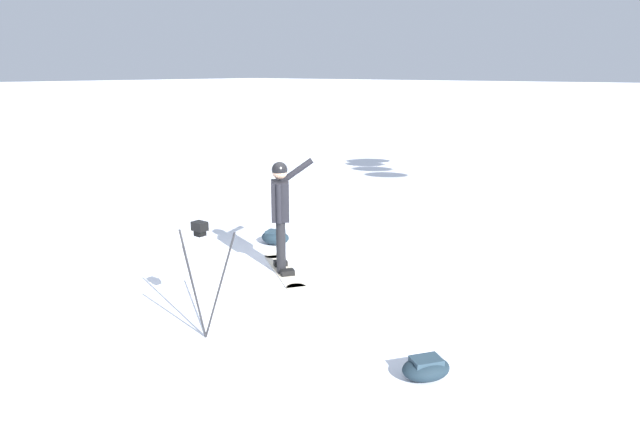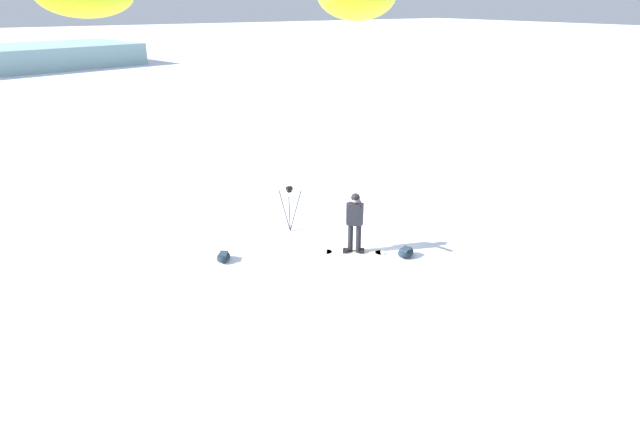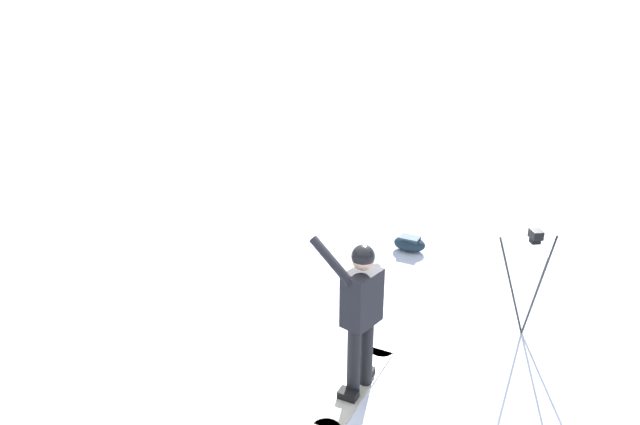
{
  "view_description": "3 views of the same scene",
  "coord_description": "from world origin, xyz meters",
  "px_view_note": "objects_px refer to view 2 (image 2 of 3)",
  "views": [
    {
      "loc": [
        -6.04,
        -5.0,
        3.0
      ],
      "look_at": [
        -0.21,
        -0.44,
        1.11
      ],
      "focal_mm": 31.34,
      "sensor_mm": 36.0,
      "label": 1
    },
    {
      "loc": [
        10.29,
        -7.19,
        6.36
      ],
      "look_at": [
        0.2,
        -0.8,
        1.52
      ],
      "focal_mm": 29.42,
      "sensor_mm": 36.0,
      "label": 2
    },
    {
      "loc": [
        1.09,
        5.75,
        4.29
      ],
      "look_at": [
        0.22,
        -0.81,
        1.53
      ],
      "focal_mm": 34.86,
      "sensor_mm": 36.0,
      "label": 3
    }
  ],
  "objects_px": {
    "snowboarder": "(355,217)",
    "gear_bag_small": "(223,257)",
    "camera_tripod": "(290,200)",
    "snowboard": "(354,252)",
    "gear_bag_large": "(406,252)"
  },
  "relations": [
    {
      "from": "snowboarder",
      "to": "gear_bag_small",
      "type": "xyz_separation_m",
      "value": [
        -1.42,
        -3.2,
        -0.92
      ]
    },
    {
      "from": "snowboarder",
      "to": "camera_tripod",
      "type": "xyz_separation_m",
      "value": [
        -2.18,
        -0.76,
        -0.05
      ]
    },
    {
      "from": "gear_bag_small",
      "to": "camera_tripod",
      "type": "bearing_deg",
      "value": 107.33
    },
    {
      "from": "snowboarder",
      "to": "snowboard",
      "type": "xyz_separation_m",
      "value": [
        0.02,
        -0.03,
        -1.01
      ]
    },
    {
      "from": "snowboarder",
      "to": "camera_tripod",
      "type": "relative_size",
      "value": 1.24
    },
    {
      "from": "snowboarder",
      "to": "gear_bag_small",
      "type": "relative_size",
      "value": 2.85
    },
    {
      "from": "snowboarder",
      "to": "gear_bag_small",
      "type": "bearing_deg",
      "value": -113.92
    },
    {
      "from": "snowboarder",
      "to": "gear_bag_large",
      "type": "relative_size",
      "value": 2.93
    },
    {
      "from": "snowboarder",
      "to": "snowboard",
      "type": "height_order",
      "value": "snowboarder"
    },
    {
      "from": "gear_bag_large",
      "to": "camera_tripod",
      "type": "bearing_deg",
      "value": -150.47
    },
    {
      "from": "gear_bag_small",
      "to": "snowboarder",
      "type": "bearing_deg",
      "value": 66.08
    },
    {
      "from": "gear_bag_large",
      "to": "camera_tripod",
      "type": "height_order",
      "value": "camera_tripod"
    },
    {
      "from": "gear_bag_large",
      "to": "gear_bag_small",
      "type": "relative_size",
      "value": 0.97
    },
    {
      "from": "camera_tripod",
      "to": "snowboarder",
      "type": "bearing_deg",
      "value": 19.34
    },
    {
      "from": "snowboard",
      "to": "gear_bag_large",
      "type": "relative_size",
      "value": 2.54
    }
  ]
}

